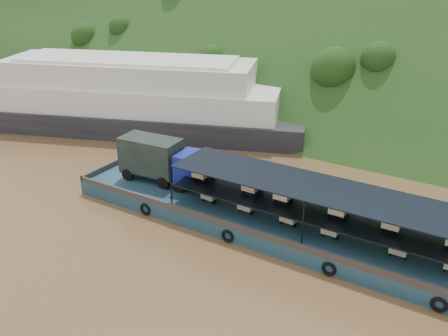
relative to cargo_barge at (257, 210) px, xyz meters
The scene contains 4 objects.
ground 2.82m from the cargo_barge, 154.85° to the right, with size 160.00×160.00×0.00m, color brown.
hillside 35.03m from the cargo_barge, 93.72° to the left, with size 140.00×28.00×28.00m, color #193613.
cargo_barge is the anchor object (origin of this frame).
passenger_ferry 27.97m from the cargo_barge, 152.14° to the left, with size 43.75×25.09×8.65m.
Camera 1 is at (18.56, -30.03, 20.15)m, focal length 40.00 mm.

